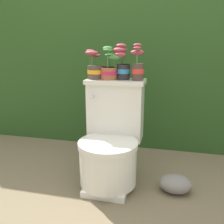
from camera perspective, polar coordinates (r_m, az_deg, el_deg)
name	(u,v)px	position (r m, az deg, el deg)	size (l,w,h in m)	color
ground_plane	(112,190)	(1.81, -0.07, -17.44)	(12.00, 12.00, 0.00)	#75664C
hedge_backdrop	(138,54)	(2.70, 6.02, 13.01)	(3.95, 0.78, 1.77)	#284C1E
toilet	(111,141)	(1.78, -0.17, -6.60)	(0.42, 0.54, 0.73)	silver
potted_plant_left	(95,69)	(1.83, -3.85, 9.87)	(0.14, 0.13, 0.21)	#47382D
potted_plant_midleft	(109,69)	(1.80, -0.58, 9.90)	(0.15, 0.12, 0.23)	#9E5638
potted_plant_middle	(122,65)	(1.80, 2.40, 10.76)	(0.12, 0.11, 0.25)	#262628
potted_plant_midright	(138,66)	(1.75, 5.89, 10.32)	(0.10, 0.10, 0.25)	#47382D
garden_stone	(175,184)	(1.82, 14.27, -15.62)	(0.22, 0.17, 0.12)	gray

